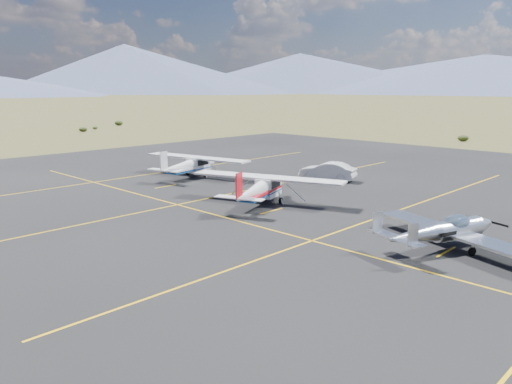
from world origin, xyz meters
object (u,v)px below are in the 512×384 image
aircraft_cessna (261,188)px  sedan (328,171)px  aircraft_low_wing (445,231)px  aircraft_plain (189,165)px

aircraft_cessna → sedan: bearing=-8.2°
aircraft_cessna → sedan: (10.07, 2.15, -0.41)m
aircraft_low_wing → aircraft_cessna: aircraft_cessna is taller
aircraft_cessna → sedan: 10.30m
aircraft_low_wing → aircraft_plain: 23.58m
sedan → aircraft_cessna: bearing=-5.2°
aircraft_cessna → aircraft_plain: bearing=55.0°
aircraft_cessna → aircraft_plain: 11.41m
aircraft_low_wing → aircraft_plain: aircraft_plain is taller
aircraft_cessna → aircraft_plain: size_ratio=1.01×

